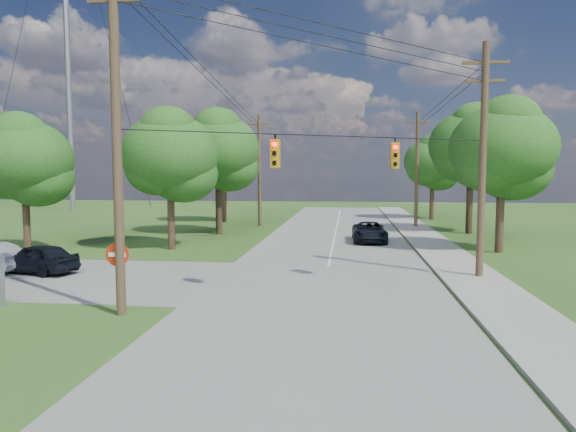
# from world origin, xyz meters

# --- Properties ---
(ground) EXTENTS (140.00, 140.00, 0.00)m
(ground) POSITION_xyz_m (0.00, 0.00, 0.00)
(ground) COLOR #2E4E1A
(ground) RESTS_ON ground
(main_road) EXTENTS (10.00, 100.00, 0.03)m
(main_road) POSITION_xyz_m (2.00, 5.00, 0.01)
(main_road) COLOR gray
(main_road) RESTS_ON ground
(sidewalk_east) EXTENTS (2.60, 100.00, 0.12)m
(sidewalk_east) POSITION_xyz_m (8.70, 5.00, 0.06)
(sidewalk_east) COLOR gray
(sidewalk_east) RESTS_ON ground
(pole_sw) EXTENTS (2.00, 0.32, 12.00)m
(pole_sw) POSITION_xyz_m (-4.60, 0.40, 6.23)
(pole_sw) COLOR brown
(pole_sw) RESTS_ON ground
(pole_ne) EXTENTS (2.00, 0.32, 10.50)m
(pole_ne) POSITION_xyz_m (8.90, 8.00, 5.47)
(pole_ne) COLOR brown
(pole_ne) RESTS_ON ground
(pole_north_e) EXTENTS (2.00, 0.32, 10.00)m
(pole_north_e) POSITION_xyz_m (8.90, 30.00, 5.13)
(pole_north_e) COLOR brown
(pole_north_e) RESTS_ON ground
(pole_north_w) EXTENTS (2.00, 0.32, 10.00)m
(pole_north_w) POSITION_xyz_m (-5.00, 30.00, 5.13)
(pole_north_w) COLOR brown
(pole_north_w) RESTS_ON ground
(power_lines) EXTENTS (13.93, 29.62, 4.93)m
(power_lines) POSITION_xyz_m (1.50, 11.54, 9.15)
(power_lines) COLOR black
(power_lines) RESTS_ON ground
(traffic_signals) EXTENTS (4.91, 3.27, 1.05)m
(traffic_signals) POSITION_xyz_m (2.55, 4.43, 5.50)
(traffic_signals) COLOR #C5880B
(traffic_signals) RESTS_ON ground
(radio_mast) EXTENTS (0.70, 0.70, 45.00)m
(radio_mast) POSITION_xyz_m (-32.00, 46.00, 22.50)
(radio_mast) COLOR gray
(radio_mast) RESTS_ON ground
(tree_w_near) EXTENTS (6.00, 6.00, 8.40)m
(tree_w_near) POSITION_xyz_m (-8.00, 15.00, 5.92)
(tree_w_near) COLOR #473323
(tree_w_near) RESTS_ON ground
(tree_w_mid) EXTENTS (6.40, 6.40, 9.22)m
(tree_w_mid) POSITION_xyz_m (-7.00, 23.00, 6.58)
(tree_w_mid) COLOR #473323
(tree_w_mid) RESTS_ON ground
(tree_w_far) EXTENTS (6.00, 6.00, 8.73)m
(tree_w_far) POSITION_xyz_m (-9.00, 33.00, 6.25)
(tree_w_far) COLOR #473323
(tree_w_far) RESTS_ON ground
(tree_e_near) EXTENTS (6.20, 6.20, 8.81)m
(tree_e_near) POSITION_xyz_m (12.00, 16.00, 6.25)
(tree_e_near) COLOR #473323
(tree_e_near) RESTS_ON ground
(tree_e_mid) EXTENTS (6.60, 6.60, 9.64)m
(tree_e_mid) POSITION_xyz_m (12.50, 26.00, 6.91)
(tree_e_mid) COLOR #473323
(tree_e_mid) RESTS_ON ground
(tree_e_far) EXTENTS (5.80, 5.80, 8.32)m
(tree_e_far) POSITION_xyz_m (11.50, 38.00, 5.92)
(tree_e_far) COLOR #473323
(tree_e_far) RESTS_ON ground
(tree_cross_n) EXTENTS (5.60, 5.60, 7.91)m
(tree_cross_n) POSITION_xyz_m (-16.00, 12.50, 5.59)
(tree_cross_n) COLOR #473323
(tree_cross_n) RESTS_ON ground
(car_cross_dark) EXTENTS (4.42, 2.66, 1.41)m
(car_cross_dark) POSITION_xyz_m (-11.66, 6.69, 0.74)
(car_cross_dark) COLOR black
(car_cross_dark) RESTS_ON cross_road
(car_main_north) EXTENTS (2.37, 4.96, 1.36)m
(car_main_north) POSITION_xyz_m (4.45, 19.76, 0.71)
(car_main_north) COLOR black
(car_main_north) RESTS_ON main_road
(do_not_enter_sign) EXTENTS (0.82, 0.08, 2.45)m
(do_not_enter_sign) POSITION_xyz_m (-4.71, 0.44, 1.78)
(do_not_enter_sign) COLOR gray
(do_not_enter_sign) RESTS_ON ground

